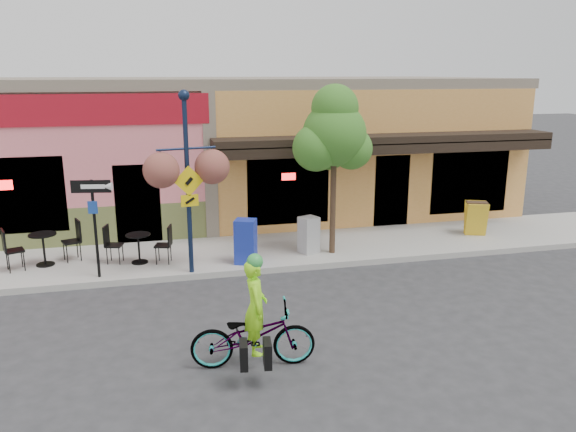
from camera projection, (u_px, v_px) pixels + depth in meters
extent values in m
plane|color=#2D2D30|center=(273.00, 281.00, 12.98)|extent=(90.00, 90.00, 0.00)
cube|color=#9E9B93|center=(257.00, 252.00, 14.84)|extent=(24.00, 3.00, 0.15)
cube|color=#A8A59E|center=(268.00, 270.00, 13.47)|extent=(24.00, 0.12, 0.15)
imported|color=maroon|center=(253.00, 336.00, 9.11)|extent=(2.10, 0.94, 1.07)
imported|color=#9AFE1A|center=(256.00, 321.00, 9.06)|extent=(0.44, 0.61, 1.57)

